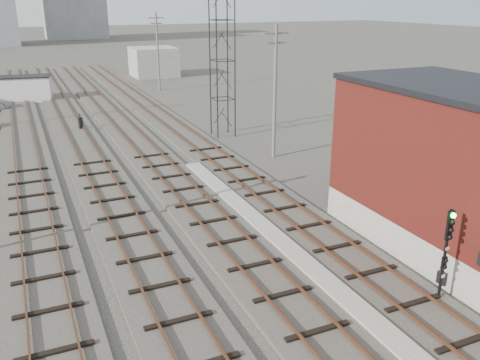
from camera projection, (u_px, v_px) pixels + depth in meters
ground at (103, 91)px, 60.90m from camera, size 320.00×320.00×0.00m
track_right at (173, 127)px, 43.74m from camera, size 3.20×90.00×0.39m
track_mid_right at (127, 131)px, 42.22m from camera, size 3.20×90.00×0.39m
track_mid_left at (77, 136)px, 40.70m from camera, size 3.20×90.00×0.39m
track_left at (24, 142)px, 39.18m from camera, size 3.20×90.00×0.39m
platform_curb at (300, 260)px, 21.44m from camera, size 0.90×28.00×0.26m
brick_building at (473, 174)px, 21.19m from camera, size 6.54×12.20×7.22m
lattice_tower at (222, 40)px, 38.93m from camera, size 1.60×1.60×15.00m
utility_pole_right_a at (275, 89)px, 34.20m from camera, size 1.80×0.24×9.00m
utility_pole_right_b at (158, 50)px, 60.03m from camera, size 1.80×0.24×9.00m
shed_right at (154, 62)px, 72.26m from camera, size 6.00×6.00×4.00m
signal_mast at (446, 251)px, 17.99m from camera, size 0.40×0.40×3.69m
switch_stand at (81, 123)px, 42.69m from camera, size 0.38×0.38×1.35m
site_trailer at (20, 89)px, 54.62m from camera, size 6.77×3.64×2.72m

